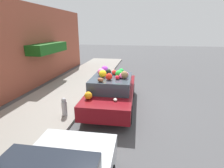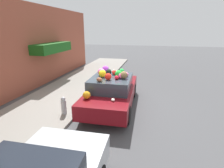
# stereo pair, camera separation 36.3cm
# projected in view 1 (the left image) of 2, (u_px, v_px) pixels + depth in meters

# --- Properties ---
(ground_plane) EXTENTS (60.00, 60.00, 0.00)m
(ground_plane) POSITION_uv_depth(u_px,v_px,m) (112.00, 106.00, 7.69)
(ground_plane) COLOR #4C4C4F
(sidewalk_curb) EXTENTS (24.00, 3.20, 0.11)m
(sidewalk_curb) POSITION_uv_depth(u_px,v_px,m) (55.00, 101.00, 8.14)
(sidewalk_curb) COLOR gray
(sidewalk_curb) RESTS_ON ground
(building_facade) EXTENTS (18.00, 1.20, 4.60)m
(building_facade) POSITION_uv_depth(u_px,v_px,m) (7.00, 51.00, 8.00)
(building_facade) COLOR #9E4C38
(building_facade) RESTS_ON ground
(fire_hydrant) EXTENTS (0.20, 0.20, 0.70)m
(fire_hydrant) POSITION_uv_depth(u_px,v_px,m) (64.00, 107.00, 6.60)
(fire_hydrant) COLOR #B2B2B7
(fire_hydrant) RESTS_ON sidewalk_curb
(art_car) EXTENTS (4.32, 1.94, 1.69)m
(art_car) POSITION_uv_depth(u_px,v_px,m) (112.00, 90.00, 7.45)
(art_car) COLOR maroon
(art_car) RESTS_ON ground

